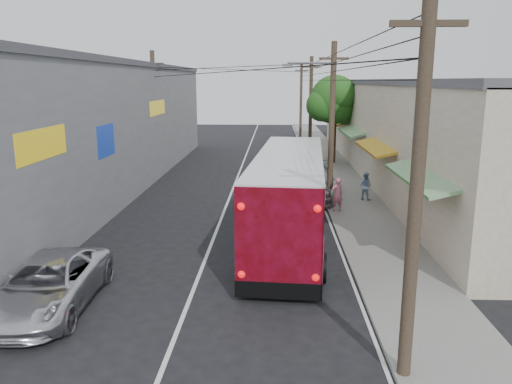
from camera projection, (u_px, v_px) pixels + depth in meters
ground at (179, 328)px, 12.76m from camera, size 120.00×120.00×0.00m
sidewalk at (338, 178)px, 32.01m from camera, size 3.00×80.00×0.12m
building_right at (404, 127)px, 33.11m from camera, size 7.09×40.00×6.25m
building_left at (93, 124)px, 29.82m from camera, size 7.20×36.00×7.25m
utility_poles at (286, 114)px, 31.56m from camera, size 11.80×45.28×8.00m
street_tree at (335, 101)px, 36.85m from camera, size 4.40×4.00×6.60m
coach_bus at (289, 196)px, 19.51m from camera, size 3.46×12.08×3.44m
jeepney at (49, 284)px, 13.72m from camera, size 2.48×5.12×1.40m
parked_suv at (312, 183)px, 26.68m from camera, size 2.92×5.99×1.68m
parked_car_mid at (303, 153)px, 37.59m from camera, size 2.16×4.85×1.62m
parked_car_far at (302, 152)px, 38.75m from camera, size 1.76×4.62×1.51m
pedestrian_near at (337, 194)px, 23.61m from camera, size 0.67×0.55×1.60m
pedestrian_far at (365, 186)px, 25.82m from camera, size 0.88×0.83×1.44m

